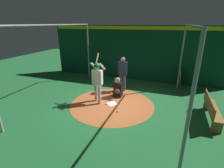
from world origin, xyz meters
TOP-DOWN VIEW (x-y plane):
  - ground_plane at (0.00, 0.00)m, footprint 26.78×26.78m
  - dirt_circle at (0.00, 0.00)m, footprint 3.69×3.69m
  - home_plate at (0.00, 0.00)m, footprint 0.59×0.59m
  - batter at (0.02, -0.67)m, footprint 0.68×0.49m
  - catcher at (-0.86, -0.01)m, footprint 0.58×0.40m
  - umpire at (-1.70, -0.03)m, footprint 0.22×0.49m
  - back_wall at (-3.92, 0.00)m, footprint 0.22×10.78m
  - cage_frame at (0.00, 0.00)m, footprint 6.37×5.53m
  - bat_rack at (-3.68, 2.81)m, footprint 0.70×0.20m
  - bench at (-0.06, 3.85)m, footprint 1.96×0.36m
  - baseball_0 at (0.59, 0.46)m, footprint 0.07×0.07m
  - baseball_1 at (0.12, -0.22)m, footprint 0.07×0.07m

SIDE VIEW (x-z plane):
  - ground_plane at x=0.00m, z-range 0.00..0.00m
  - dirt_circle at x=0.00m, z-range 0.00..0.01m
  - home_plate at x=0.00m, z-range 0.01..0.02m
  - baseball_0 at x=0.59m, z-range 0.01..0.08m
  - baseball_1 at x=0.12m, z-range 0.01..0.08m
  - catcher at x=-0.86m, z-range -0.10..0.88m
  - bench at x=-0.06m, z-range 0.03..0.88m
  - bat_rack at x=-3.68m, z-range -0.03..1.02m
  - umpire at x=-1.70m, z-range 0.12..1.91m
  - batter at x=0.02m, z-range 0.04..2.20m
  - back_wall at x=-3.92m, z-range 0.01..3.30m
  - cage_frame at x=0.00m, z-range 0.68..4.03m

